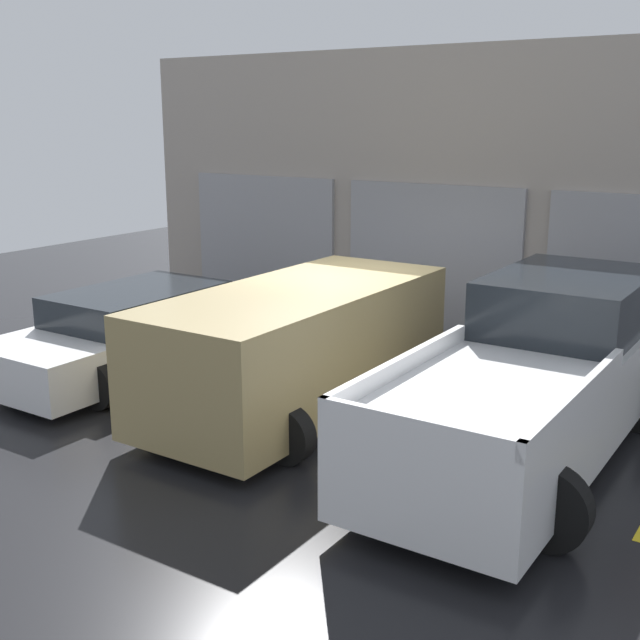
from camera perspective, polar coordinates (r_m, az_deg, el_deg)
ground_plane at (r=11.61m, az=2.25°, el=-4.42°), size 28.00×28.00×0.00m
shophouse_building at (r=13.99m, az=9.36°, el=8.55°), size 12.80×0.68×4.85m
pickup_truck at (r=9.26m, az=15.00°, el=-4.10°), size 2.42×5.38×1.88m
sedan_white at (r=12.28m, az=-13.00°, el=-0.86°), size 2.23×4.53×1.24m
sedan_side at (r=10.29m, az=-1.52°, el=-1.77°), size 2.34×4.67×1.62m
parking_stripe_far_left at (r=13.51m, az=-17.36°, el=-2.36°), size 0.12×2.20×0.01m
parking_stripe_left at (r=11.43m, az=-7.70°, el=-4.83°), size 0.12×2.20×0.01m
parking_stripe_centre at (r=9.84m, az=5.75°, el=-7.99°), size 0.12×2.20×0.01m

